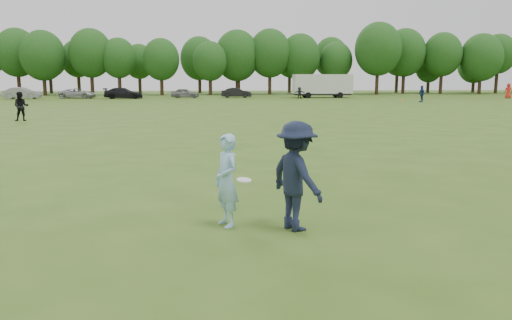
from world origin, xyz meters
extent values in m
plane|color=#355517|center=(0.00, 0.00, 0.00)|extent=(200.00, 200.00, 0.00)
imported|color=#97CAEA|center=(-1.51, 0.76, 0.86)|extent=(0.64, 0.75, 1.73)
imported|color=#171F34|center=(-0.27, 0.42, 0.99)|extent=(1.24, 1.47, 1.98)
imported|color=black|center=(-13.76, 24.83, 0.93)|extent=(1.01, 0.85, 1.86)
imported|color=navy|center=(22.18, 46.67, 0.94)|extent=(0.56, 1.14, 1.87)
imported|color=red|center=(38.02, 55.48, 1.01)|extent=(1.16, 0.98, 2.02)
imported|color=#242424|center=(10.04, 57.09, 0.77)|extent=(1.45, 0.54, 1.53)
imported|color=gray|center=(-26.05, 59.56, 0.75)|extent=(4.62, 1.76, 1.51)
imported|color=#A1A2A6|center=(-19.29, 60.73, 0.66)|extent=(4.99, 2.79, 1.32)
imported|color=black|center=(-13.06, 59.12, 0.72)|extent=(5.05, 2.23, 1.44)
imported|color=gray|center=(-5.11, 61.17, 0.65)|extent=(3.93, 1.82, 1.30)
imported|color=black|center=(1.94, 60.72, 0.69)|extent=(4.30, 1.87, 1.37)
cone|color=orange|center=(20.44, 47.91, 0.15)|extent=(0.28, 0.28, 0.30)
cylinder|color=white|center=(-1.21, 0.46, 0.93)|extent=(0.29, 0.29, 0.07)
cube|color=silver|center=(13.73, 59.94, 1.90)|extent=(8.00, 2.50, 2.60)
cube|color=black|center=(13.73, 59.94, 0.50)|extent=(7.60, 2.30, 0.25)
cylinder|color=black|center=(11.53, 58.69, 0.40)|extent=(0.80, 0.25, 0.80)
cylinder|color=black|center=(11.53, 61.19, 0.40)|extent=(0.80, 0.25, 0.80)
cylinder|color=black|center=(15.93, 58.69, 0.40)|extent=(0.80, 0.25, 0.80)
cylinder|color=black|center=(15.93, 61.19, 0.40)|extent=(0.80, 0.25, 0.80)
cube|color=#333333|center=(9.33, 59.94, 0.55)|extent=(1.20, 0.15, 0.12)
cylinder|color=#332114|center=(-32.29, 76.03, 1.92)|extent=(0.56, 0.56, 3.83)
ellipsoid|color=#1C4115|center=(-32.29, 76.03, 6.70)|extent=(6.75, 6.75, 7.76)
cylinder|color=#332114|center=(-27.39, 73.06, 1.63)|extent=(0.56, 0.56, 3.25)
ellipsoid|color=#1C4115|center=(-27.39, 73.06, 6.13)|extent=(6.76, 6.76, 7.78)
cylinder|color=#332114|center=(-20.22, 73.48, 1.86)|extent=(0.56, 0.56, 3.71)
ellipsoid|color=#1C4115|center=(-20.22, 73.48, 6.55)|extent=(6.68, 6.68, 7.68)
cylinder|color=#332114|center=(-15.90, 73.09, 1.73)|extent=(0.56, 0.56, 3.46)
ellipsoid|color=#1C4115|center=(-15.90, 73.09, 5.79)|extent=(5.49, 5.49, 6.31)
cylinder|color=#332114|center=(-9.32, 72.95, 1.57)|extent=(0.56, 0.56, 3.14)
ellipsoid|color=#1C4115|center=(-9.32, 72.95, 5.60)|extent=(5.78, 5.78, 6.64)
cylinder|color=#332114|center=(-1.61, 72.69, 1.51)|extent=(0.56, 0.56, 3.01)
ellipsoid|color=#1C4115|center=(-1.61, 72.69, 5.34)|extent=(5.46, 5.46, 6.28)
cylinder|color=#332114|center=(2.83, 75.07, 1.61)|extent=(0.56, 0.56, 3.23)
ellipsoid|color=#1C4115|center=(2.83, 75.07, 6.32)|extent=(7.29, 7.29, 8.38)
cylinder|color=#332114|center=(8.24, 74.97, 1.88)|extent=(0.56, 0.56, 3.77)
ellipsoid|color=#1C4115|center=(8.24, 74.97, 6.72)|extent=(6.95, 6.95, 8.00)
cylinder|color=#332114|center=(13.38, 75.56, 1.66)|extent=(0.56, 0.56, 3.33)
ellipsoid|color=#1C4115|center=(13.38, 75.56, 6.18)|extent=(6.71, 6.71, 7.71)
cylinder|color=#332114|center=(19.58, 75.81, 1.61)|extent=(0.56, 0.56, 3.22)
ellipsoid|color=#1C4115|center=(19.58, 75.81, 5.57)|extent=(5.54, 5.54, 6.37)
cylinder|color=#332114|center=(25.83, 72.87, 2.08)|extent=(0.56, 0.56, 4.15)
ellipsoid|color=#1C4115|center=(25.83, 72.87, 7.38)|extent=(7.59, 7.59, 8.73)
cylinder|color=#332114|center=(31.73, 76.39, 1.97)|extent=(0.56, 0.56, 3.95)
ellipsoid|color=#1C4115|center=(31.73, 76.39, 6.99)|extent=(7.16, 7.16, 8.24)
cylinder|color=#332114|center=(37.86, 75.01, 1.95)|extent=(0.56, 0.56, 3.90)
ellipsoid|color=#1C4115|center=(37.86, 75.01, 6.66)|extent=(6.49, 6.49, 7.46)
cylinder|color=#332114|center=(44.17, 73.78, 1.58)|extent=(0.56, 0.56, 3.16)
ellipsoid|color=#1C4115|center=(44.17, 73.78, 6.13)|extent=(6.99, 6.99, 8.04)
cylinder|color=#332114|center=(48.56, 76.19, 2.15)|extent=(0.56, 0.56, 4.29)
ellipsoid|color=#1C4115|center=(48.56, 76.19, 6.85)|extent=(6.02, 6.02, 6.93)
cylinder|color=#332114|center=(-29.72, 83.93, 1.81)|extent=(0.56, 0.56, 3.62)
ellipsoid|color=#1C4115|center=(-29.72, 83.93, 6.09)|extent=(5.80, 5.80, 6.67)
cylinder|color=#332114|center=(-24.24, 81.39, 1.80)|extent=(0.56, 0.56, 3.61)
ellipsoid|color=#1C4115|center=(-24.24, 81.39, 5.98)|extent=(5.58, 5.58, 6.42)
cylinder|color=#332114|center=(-13.94, 81.92, 1.65)|extent=(0.56, 0.56, 3.29)
ellipsoid|color=#1C4115|center=(-13.94, 81.92, 5.55)|extent=(5.30, 5.30, 6.09)
cylinder|color=#332114|center=(-3.49, 83.39, 1.64)|extent=(0.56, 0.56, 3.28)
ellipsoid|color=#1C4115|center=(-3.49, 83.39, 6.16)|extent=(6.78, 6.78, 7.79)
cylinder|color=#332114|center=(3.45, 81.85, 1.56)|extent=(0.56, 0.56, 3.11)
ellipsoid|color=#1C4115|center=(3.45, 81.85, 5.38)|extent=(5.34, 5.34, 6.14)
cylinder|color=#332114|center=(12.88, 83.26, 1.75)|extent=(0.56, 0.56, 3.50)
ellipsoid|color=#1C4115|center=(12.88, 83.26, 5.55)|extent=(4.82, 4.82, 5.54)
cylinder|color=#332114|center=(20.66, 83.86, 1.90)|extent=(0.56, 0.56, 3.80)
ellipsoid|color=#1C4115|center=(20.66, 83.86, 6.49)|extent=(6.34, 6.34, 7.29)
cylinder|color=#332114|center=(32.72, 82.11, 1.92)|extent=(0.56, 0.56, 3.84)
ellipsoid|color=#1C4115|center=(32.72, 82.11, 6.01)|extent=(5.09, 5.09, 5.86)
cylinder|color=#332114|center=(38.25, 80.94, 1.29)|extent=(0.56, 0.56, 2.58)
ellipsoid|color=#1C4115|center=(38.25, 80.94, 4.64)|extent=(4.86, 4.86, 5.59)
cylinder|color=#332114|center=(47.73, 82.38, 1.31)|extent=(0.56, 0.56, 2.62)
ellipsoid|color=#1C4115|center=(47.73, 82.38, 5.22)|extent=(6.11, 6.11, 7.02)
camera|label=1|loc=(-1.81, -8.27, 2.74)|focal=35.00mm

